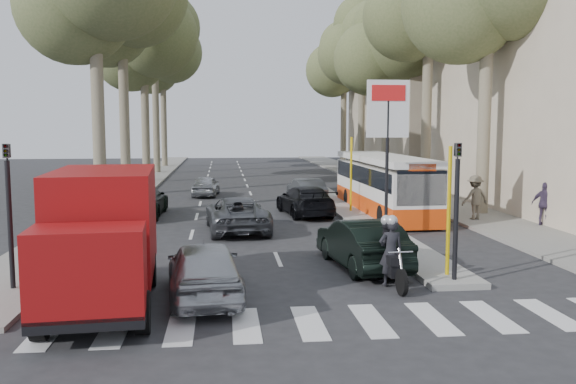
# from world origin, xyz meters

# --- Properties ---
(ground) EXTENTS (120.00, 120.00, 0.00)m
(ground) POSITION_xyz_m (0.00, 0.00, 0.00)
(ground) COLOR #28282B
(ground) RESTS_ON ground
(sidewalk_right) EXTENTS (3.20, 70.00, 0.12)m
(sidewalk_right) POSITION_xyz_m (8.60, 25.00, 0.06)
(sidewalk_right) COLOR gray
(sidewalk_right) RESTS_ON ground
(median_left) EXTENTS (2.40, 64.00, 0.12)m
(median_left) POSITION_xyz_m (-8.00, 28.00, 0.06)
(median_left) COLOR gray
(median_left) RESTS_ON ground
(traffic_island) EXTENTS (1.50, 26.00, 0.16)m
(traffic_island) POSITION_xyz_m (3.25, 11.00, 0.08)
(traffic_island) COLOR gray
(traffic_island) RESTS_ON ground
(building_far) EXTENTS (11.00, 20.00, 16.00)m
(building_far) POSITION_xyz_m (15.50, 34.00, 8.00)
(building_far) COLOR #B7A88E
(building_far) RESTS_ON ground
(billboard) EXTENTS (1.50, 12.10, 5.60)m
(billboard) POSITION_xyz_m (3.25, 5.00, 3.70)
(billboard) COLOR yellow
(billboard) RESTS_ON ground
(traffic_light_island) EXTENTS (0.16, 0.41, 3.60)m
(traffic_light_island) POSITION_xyz_m (3.25, -1.50, 2.49)
(traffic_light_island) COLOR black
(traffic_light_island) RESTS_ON ground
(traffic_light_left) EXTENTS (0.16, 0.41, 3.60)m
(traffic_light_left) POSITION_xyz_m (-7.60, -1.00, 2.49)
(traffic_light_left) COLOR black
(traffic_light_left) RESTS_ON ground
(tree_l_b) EXTENTS (7.40, 7.20, 14.88)m
(tree_l_b) POSITION_xyz_m (-7.97, 20.11, 11.07)
(tree_l_b) COLOR #6B604C
(tree_l_b) RESTS_ON ground
(tree_l_c) EXTENTS (7.40, 7.20, 13.71)m
(tree_l_c) POSITION_xyz_m (-7.77, 28.11, 10.04)
(tree_l_c) COLOR #6B604C
(tree_l_c) RESTS_ON ground
(tree_l_d) EXTENTS (7.40, 7.20, 15.66)m
(tree_l_d) POSITION_xyz_m (-7.87, 36.11, 11.76)
(tree_l_d) COLOR #6B604C
(tree_l_d) RESTS_ON ground
(tree_l_e) EXTENTS (7.40, 7.20, 14.49)m
(tree_l_e) POSITION_xyz_m (-7.97, 44.11, 10.73)
(tree_l_e) COLOR #6B604C
(tree_l_e) RESTS_ON ground
(tree_r_c) EXTENTS (7.40, 7.20, 13.32)m
(tree_r_c) POSITION_xyz_m (9.03, 26.11, 9.69)
(tree_r_c) COLOR #6B604C
(tree_r_c) RESTS_ON ground
(tree_r_d) EXTENTS (7.40, 7.20, 14.88)m
(tree_r_d) POSITION_xyz_m (9.13, 34.11, 11.07)
(tree_r_d) COLOR #6B604C
(tree_r_d) RESTS_ON ground
(tree_r_e) EXTENTS (7.40, 7.20, 14.10)m
(tree_r_e) POSITION_xyz_m (9.23, 42.11, 10.38)
(tree_r_e) COLOR #6B604C
(tree_r_e) RESTS_ON ground
(silver_hatchback) EXTENTS (2.01, 4.23, 1.40)m
(silver_hatchback) POSITION_xyz_m (-2.99, -2.00, 0.70)
(silver_hatchback) COLOR #AFB2B7
(silver_hatchback) RESTS_ON ground
(dark_hatchback) EXTENTS (2.01, 4.42, 1.41)m
(dark_hatchback) POSITION_xyz_m (1.37, 0.67, 0.70)
(dark_hatchback) COLOR black
(dark_hatchback) RESTS_ON ground
(queue_car_a) EXTENTS (2.53, 4.90, 1.32)m
(queue_car_a) POSITION_xyz_m (-2.01, 7.07, 0.66)
(queue_car_a) COLOR #4F5257
(queue_car_a) RESTS_ON ground
(queue_car_b) EXTENTS (2.45, 4.80, 1.33)m
(queue_car_b) POSITION_xyz_m (1.13, 10.86, 0.67)
(queue_car_b) COLOR black
(queue_car_b) RESTS_ON ground
(queue_car_c) EXTENTS (1.68, 3.56, 1.18)m
(queue_car_c) POSITION_xyz_m (-3.50, 18.88, 0.59)
(queue_car_c) COLOR #A2A5AA
(queue_car_c) RESTS_ON ground
(queue_car_d) EXTENTS (1.74, 4.00, 1.28)m
(queue_car_d) POSITION_xyz_m (1.80, 15.23, 0.64)
(queue_car_d) COLOR #43464A
(queue_car_d) RESTS_ON ground
(queue_car_e) EXTENTS (2.12, 4.94, 1.42)m
(queue_car_e) POSITION_xyz_m (-6.15, 11.21, 0.71)
(queue_car_e) COLOR black
(queue_car_e) RESTS_ON ground
(red_truck) EXTENTS (2.54, 5.79, 3.02)m
(red_truck) POSITION_xyz_m (-5.20, -2.31, 1.59)
(red_truck) COLOR black
(red_truck) RESTS_ON ground
(city_bus) EXTENTS (2.40, 10.19, 2.68)m
(city_bus) POSITION_xyz_m (4.80, 11.06, 1.41)
(city_bus) COLOR #EB430D
(city_bus) RESTS_ON ground
(motorcycle) EXTENTS (0.79, 2.15, 1.83)m
(motorcycle) POSITION_xyz_m (1.60, -1.27, 0.83)
(motorcycle) COLOR black
(motorcycle) RESTS_ON ground
(pedestrian_near) EXTENTS (1.07, 1.01, 1.70)m
(pedestrian_near) POSITION_xyz_m (10.00, 6.41, 0.97)
(pedestrian_near) COLOR #443753
(pedestrian_near) RESTS_ON sidewalk_right
(pedestrian_far) EXTENTS (1.27, 0.74, 1.84)m
(pedestrian_far) POSITION_xyz_m (7.91, 8.17, 1.04)
(pedestrian_far) COLOR #625A49
(pedestrian_far) RESTS_ON sidewalk_right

